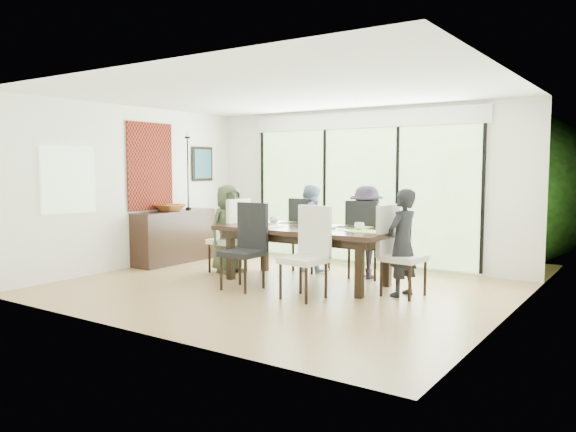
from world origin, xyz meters
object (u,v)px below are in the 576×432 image
Objects in this scene: chair_far_left at (311,234)px; cup_b at (312,225)px; chair_near_left at (242,246)px; person_far_left at (311,228)px; person_left_end at (229,229)px; laptop at (256,224)px; chair_right_end at (404,251)px; cup_c at (359,226)px; chair_far_right at (367,239)px; chair_near_right at (303,253)px; person_right_end at (402,243)px; table_top at (307,229)px; vase at (311,223)px; chair_left_end at (228,235)px; sideboard at (175,237)px; cup_a at (274,220)px; person_far_right at (366,232)px; bowl at (170,208)px.

chair_far_left is 1.16m from cup_b.
person_far_left reaches higher than chair_near_left.
laptop is (0.63, -0.10, 0.13)m from person_left_end.
chair_right_end is at bearing 22.69° from chair_near_left.
cup_c is (1.25, -0.75, 0.27)m from chair_far_left.
chair_right_end reaches higher than laptop.
chair_far_right is (1.00, 0.00, 0.00)m from chair_far_left.
person_right_end is (0.98, 0.87, 0.10)m from chair_near_right.
chair_near_left is at bearing 92.23° from person_far_left.
vase is (0.05, 0.05, 0.10)m from table_top.
vase is 0.36× the size of laptop.
sideboard is at bearing -94.29° from chair_left_end.
vase is (1.53, 0.05, 0.18)m from person_left_end.
person_left_end is at bearing 93.07° from chair_left_end.
cup_b is (0.85, -0.25, -0.00)m from cup_a.
chair_right_end is at bearing -8.53° from laptop.
cup_c is at bearing -4.05° from laptop.
table_top is at bearing 59.29° from chair_near_left.
person_left_end is at bearing -77.32° from person_right_end.
chair_near_left is 1.70m from person_far_left.
person_far_left reaches higher than laptop.
vase is (-0.50, -0.78, 0.18)m from person_far_right.
person_far_right is 12.90× the size of cup_b.
person_left_end is (0.02, 0.00, 0.10)m from chair_left_end.
laptop is (-2.33, -0.10, 0.13)m from person_right_end.
chair_left_end is at bearing -7.36° from sideboard.
person_far_right reaches higher than cup_c.
cup_b is at bearing 60.62° from chair_far_right.
cup_b is at bearing -3.36° from bowl.
chair_far_right is 0.99m from vase.
person_left_end is (-2.98, 0.00, 0.10)m from chair_right_end.
person_far_left is (-0.45, 0.83, -0.08)m from table_top.
person_right_end is (2.96, 0.00, 0.00)m from person_left_end.
chair_near_right reaches higher than sideboard.
person_far_left is (1.05, 0.83, 0.10)m from chair_left_end.
chair_left_end is 0.86m from cup_a.
vase is (0.50, -0.78, 0.18)m from person_far_left.
person_right_end is at bearing 166.55° from chair_far_left.
sideboard is at bearing 4.57° from chair_far_right.
person_far_left is (1.03, 0.83, 0.00)m from person_left_end.
chair_far_left is at bearing 56.20° from laptop.
chair_far_left is (-1.95, 0.85, 0.00)m from chair_right_end.
person_left_end is 0.86× the size of sideboard.
chair_left_end is at bearing -3.23° from bowl.
cup_c is (0.75, 0.05, -0.01)m from vase.
chair_near_right reaches higher than cup_a.
cup_c is at bearing -1.91° from cup_a.
person_far_right is 3.49m from sideboard.
person_left_end is (-0.98, 0.87, 0.10)m from chair_near_left.
bowl is (-2.42, -0.75, 0.27)m from person_far_left.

